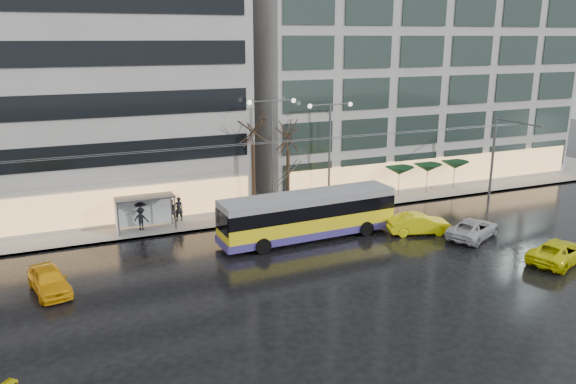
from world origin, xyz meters
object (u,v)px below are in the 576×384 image
street_lamp_near (272,141)px  taxi_a (49,280)px  trolleybus (308,217)px  bus_shelter (139,206)px

street_lamp_near → taxi_a: street_lamp_near is taller
trolleybus → bus_shelter: 12.26m
taxi_a → street_lamp_near: bearing=14.7°
taxi_a → bus_shelter: bearing=41.0°
bus_shelter → street_lamp_near: (10.38, 0.11, 4.03)m
bus_shelter → street_lamp_near: size_ratio=0.47×
bus_shelter → taxi_a: bus_shelter is taller
trolleybus → street_lamp_near: bearing=92.5°
bus_shelter → taxi_a: size_ratio=0.98×
trolleybus → street_lamp_near: 7.58m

